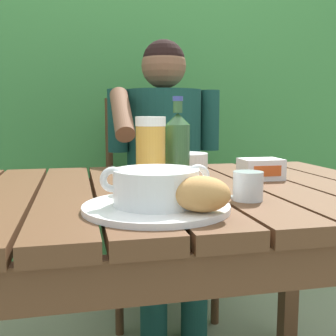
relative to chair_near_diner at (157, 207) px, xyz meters
The scene contains 13 objects.
dining_table 0.90m from the chair_near_diner, 98.36° to the right, with size 1.22×0.87×0.74m.
hedge_backdrop 0.84m from the chair_near_diner, 112.52° to the left, with size 3.85×0.90×2.29m.
chair_near_diner is the anchor object (origin of this frame).
person_eating 0.31m from the chair_near_diner, 90.81° to the right, with size 0.48×0.47×1.24m.
serving_plate 1.18m from the chair_near_diner, 101.10° to the right, with size 0.29×0.29×0.01m.
soup_bowl 1.19m from the chair_near_diner, 101.10° to the right, with size 0.22×0.17×0.08m.
bread_roll 1.25m from the chair_near_diner, 97.18° to the right, with size 0.13×0.11×0.07m.
beer_glass 1.00m from the chair_near_diner, 101.96° to the right, with size 0.07×0.07×0.18m.
beer_bottle 0.95m from the chair_near_diner, 97.49° to the right, with size 0.06×0.06×0.23m.
water_glass_small 1.11m from the chair_near_diner, 90.29° to the right, with size 0.07×0.07×0.06m.
butter_tub 0.87m from the chair_near_diner, 79.64° to the right, with size 0.12×0.09×0.06m.
table_knife 1.07m from the chair_near_diner, 93.42° to the right, with size 0.14×0.07×0.01m.
diner_bowl 0.61m from the chair_near_diner, 90.00° to the right, with size 0.14×0.14×0.05m.
Camera 1 is at (-0.24, -1.04, 0.94)m, focal length 44.33 mm.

